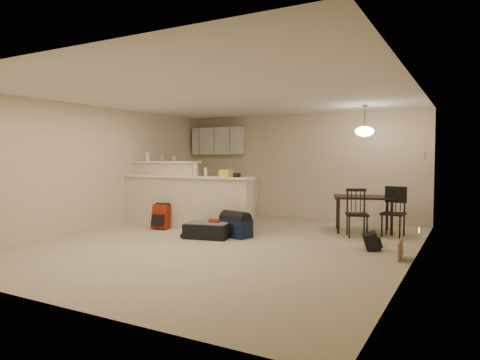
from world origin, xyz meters
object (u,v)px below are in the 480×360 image
Objects in this scene: dining_table at (364,200)px; pendant_lamp at (365,131)px; red_backpack at (161,217)px; navy_duffel at (235,228)px; black_daypack at (371,242)px; suitcase at (208,231)px; dining_chair_near at (357,213)px; dining_chair_far at (393,212)px.

pendant_lamp is at bearing -17.63° from dining_table.
red_backpack is 1.79m from navy_duffel.
black_daypack is at bearing -9.68° from red_backpack.
pendant_lamp reaches higher than red_backpack.
suitcase is (-2.34, -2.02, -0.49)m from dining_table.
pendant_lamp is 2.04× the size of black_daypack.
pendant_lamp is at bearing 14.18° from red_backpack.
pendant_lamp is at bearing 69.79° from dining_chair_near.
dining_chair_near is 2.27m from navy_duffel.
dining_chair_far is at bearing 8.28° from dining_chair_near.
dining_table is 1.44× the size of dining_chair_far.
dining_table is 2.63m from navy_duffel.
dining_chair_near is 0.98× the size of dining_chair_far.
dining_table is at bearing 69.79° from dining_chair_near.
dining_chair_far is 3.45m from suitcase.
dining_table reaches higher than suitcase.
suitcase is 1.32× the size of navy_duffel.
black_daypack is at bearing 17.68° from navy_duffel.
red_backpack is (-4.34, -1.38, -0.20)m from dining_chair_far.
black_daypack is at bearing -73.25° from pendant_lamp.
red_backpack is (-3.73, -1.65, -1.74)m from pendant_lamp.
dining_chair_near reaches higher than red_backpack.
dining_chair_near is at bearing 45.56° from navy_duffel.
dining_chair_far is (0.60, -0.27, -0.17)m from dining_table.
suitcase is at bearing -143.25° from dining_chair_far.
dining_chair_near is (0.02, -0.61, -1.55)m from pendant_lamp.
pendant_lamp is 1.67m from dining_chair_far.
navy_duffel is (0.40, 0.32, 0.03)m from suitcase.
black_daypack is (0.50, -1.65, -0.49)m from dining_table.
dining_table is at bearing 0.40° from black_daypack.
dining_chair_far reaches higher than suitcase.
suitcase is at bearing 81.14° from black_daypack.
dining_chair_far is (0.60, -0.27, -1.54)m from pendant_lamp.
red_backpack reaches higher than suitcase.
pendant_lamp is 3.16m from navy_duffel.
suitcase is (-2.34, -2.02, -1.86)m from pendant_lamp.
dining_table is at bearing 180.00° from pendant_lamp.
dining_chair_far is at bearing -23.77° from pendant_lamp.
dining_chair_far reaches higher than navy_duffel.
dining_table reaches higher than navy_duffel.
navy_duffel is (-1.97, -1.09, -0.28)m from dining_chair_near.
black_daypack is (-0.11, -1.38, -0.32)m from dining_chair_far.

